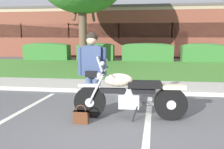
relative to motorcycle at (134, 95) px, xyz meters
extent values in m
plane|color=#565659|center=(-0.43, -0.72, -0.49)|extent=(140.00, 140.00, 0.00)
cube|color=#B7B2A8|center=(-0.43, 2.00, -0.43)|extent=(60.00, 0.20, 0.12)
cube|color=#B7B2A8|center=(-0.43, 2.85, -0.45)|extent=(60.00, 1.50, 0.08)
cube|color=#478433|center=(-0.43, 7.15, -0.46)|extent=(60.00, 7.10, 0.06)
cube|color=silver|center=(-2.50, -0.52, -0.49)|extent=(0.40, 4.40, 0.01)
cube|color=silver|center=(0.26, -0.52, -0.49)|extent=(0.40, 4.40, 0.01)
cylinder|color=black|center=(-0.88, -0.05, -0.17)|extent=(0.64, 0.13, 0.64)
cylinder|color=silver|center=(-0.88, -0.05, -0.17)|extent=(0.19, 0.13, 0.18)
cylinder|color=black|center=(0.72, 0.03, -0.17)|extent=(0.65, 0.21, 0.64)
cylinder|color=silver|center=(0.72, 0.03, -0.17)|extent=(0.19, 0.21, 0.18)
cube|color=silver|center=(-0.88, -0.05, 0.18)|extent=(0.45, 0.16, 0.06)
cube|color=beige|center=(0.77, 0.04, 0.17)|extent=(0.45, 0.22, 0.08)
cylinder|color=silver|center=(-0.74, -0.12, 0.11)|extent=(0.31, 0.06, 0.58)
cylinder|color=silver|center=(-0.75, 0.04, 0.11)|extent=(0.31, 0.06, 0.58)
sphere|color=silver|center=(-0.71, -0.04, 0.37)|extent=(0.17, 0.17, 0.17)
cylinder|color=silver|center=(-0.57, -0.03, 0.49)|extent=(0.07, 0.72, 0.03)
cylinder|color=black|center=(-0.55, -0.39, 0.49)|extent=(0.05, 0.10, 0.04)
cylinder|color=black|center=(-0.59, 0.33, 0.49)|extent=(0.05, 0.10, 0.04)
sphere|color=silver|center=(-0.57, -0.33, 0.65)|extent=(0.08, 0.08, 0.08)
sphere|color=silver|center=(-0.60, 0.27, 0.65)|extent=(0.08, 0.08, 0.08)
cube|color=#B2BCC6|center=(-0.65, -0.04, 0.59)|extent=(0.16, 0.37, 0.35)
cube|color=black|center=(-0.13, -0.01, 0.07)|extent=(1.10, 0.16, 0.10)
ellipsoid|color=beige|center=(-0.30, -0.02, 0.29)|extent=(0.58, 0.35, 0.26)
cube|color=black|center=(0.20, 0.01, 0.21)|extent=(0.65, 0.31, 0.12)
cube|color=silver|center=(-0.10, -0.01, -0.13)|extent=(0.41, 0.26, 0.28)
cylinder|color=silver|center=(-0.13, -0.01, 0.03)|extent=(0.18, 0.13, 0.21)
cylinder|color=silver|center=(-0.07, -0.01, 0.03)|extent=(0.18, 0.13, 0.21)
cylinder|color=silver|center=(0.26, 0.15, -0.23)|extent=(0.60, 0.11, 0.08)
cylinder|color=silver|center=(0.46, 0.16, -0.23)|extent=(0.60, 0.11, 0.08)
cylinder|color=black|center=(0.03, -0.16, -0.34)|extent=(0.12, 0.12, 0.30)
cube|color=black|center=(-0.77, 0.02, -0.44)|extent=(0.12, 0.24, 0.10)
cube|color=black|center=(-0.91, 0.01, -0.44)|extent=(0.12, 0.24, 0.10)
cylinder|color=#3D4C70|center=(-0.77, 0.04, -0.06)|extent=(0.14, 0.14, 0.86)
cylinder|color=#3D4C70|center=(-0.91, 0.03, -0.06)|extent=(0.14, 0.14, 0.86)
cube|color=navy|center=(-0.84, 0.03, 0.66)|extent=(0.39, 0.23, 0.58)
cube|color=navy|center=(-0.84, 0.03, 0.93)|extent=(0.31, 0.21, 0.06)
sphere|color=tan|center=(-0.84, 0.03, 1.07)|extent=(0.21, 0.21, 0.21)
sphere|color=black|center=(-0.84, 0.05, 1.10)|extent=(0.23, 0.23, 0.23)
cube|color=black|center=(-0.84, -0.10, 0.41)|extent=(0.22, 0.11, 0.12)
cylinder|color=navy|center=(-0.60, 0.04, 0.64)|extent=(0.09, 0.09, 0.56)
cylinder|color=navy|center=(-1.08, 0.03, 0.64)|extent=(0.09, 0.09, 0.56)
cube|color=#562D19|center=(-0.98, -0.39, -0.37)|extent=(0.28, 0.12, 0.24)
cube|color=#562D19|center=(-0.98, -0.39, -0.27)|extent=(0.28, 0.13, 0.04)
torus|color=#562D19|center=(-0.98, -0.39, -0.23)|extent=(0.20, 0.02, 0.20)
cylinder|color=brown|center=(-3.25, 8.62, 1.13)|extent=(0.46, 0.46, 3.23)
cylinder|color=brown|center=(-2.69, 8.62, 2.76)|extent=(0.16, 1.25, 1.43)
cylinder|color=brown|center=(-3.65, 8.62, 2.60)|extent=(0.16, 0.93, 1.12)
cube|color=#336B2D|center=(-6.46, 10.82, 0.06)|extent=(3.19, 0.90, 1.10)
ellipsoid|color=#336B2D|center=(-6.46, 10.82, 0.61)|extent=(3.03, 0.84, 0.28)
cube|color=#336B2D|center=(-2.94, 10.82, 0.06)|extent=(2.51, 0.90, 1.10)
ellipsoid|color=#336B2D|center=(-2.94, 10.82, 0.61)|extent=(2.38, 0.84, 0.28)
cube|color=#336B2D|center=(0.58, 10.82, 0.06)|extent=(3.35, 0.90, 1.10)
ellipsoid|color=#336B2D|center=(0.58, 10.82, 0.61)|extent=(3.19, 0.84, 0.28)
cube|color=#336B2D|center=(4.10, 10.82, 0.06)|extent=(2.60, 0.90, 1.10)
ellipsoid|color=#336B2D|center=(4.10, 10.82, 0.61)|extent=(2.47, 0.84, 0.28)
cube|color=brown|center=(-1.59, 17.64, 1.47)|extent=(23.81, 8.68, 3.91)
cube|color=#998466|center=(-1.59, 13.33, 3.30)|extent=(23.81, 0.10, 0.24)
cube|color=#4C4742|center=(-1.59, 17.64, 3.52)|extent=(24.05, 8.77, 0.20)
cube|color=#1E282D|center=(-1.59, 13.32, 1.66)|extent=(20.24, 0.06, 1.10)
cube|color=brown|center=(-9.68, 13.31, 1.66)|extent=(0.08, 0.04, 1.20)
cube|color=brown|center=(-5.63, 13.31, 1.66)|extent=(0.08, 0.04, 1.20)
cube|color=brown|center=(-1.59, 13.31, 1.66)|extent=(0.08, 0.04, 1.20)
cube|color=brown|center=(2.46, 13.31, 1.66)|extent=(0.08, 0.04, 1.20)
cube|color=#473323|center=(3.18, 13.33, 0.56)|extent=(1.00, 0.08, 2.10)
camera|label=1|loc=(0.11, -4.29, 1.11)|focal=35.65mm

